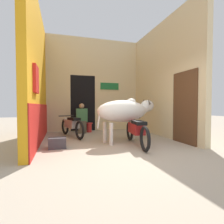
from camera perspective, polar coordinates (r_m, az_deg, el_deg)
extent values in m
plane|color=tan|center=(3.96, 5.90, -14.11)|extent=(30.00, 30.00, 0.00)
cube|color=orange|center=(5.75, -23.38, 11.36)|extent=(0.18, 4.23, 4.10)
cube|color=red|center=(5.69, -22.17, -3.42)|extent=(0.03, 4.23, 1.15)
cube|color=red|center=(4.53, -23.64, 9.75)|extent=(0.08, 0.56, 0.64)
cube|color=beige|center=(8.26, -6.00, 17.22)|extent=(4.07, 0.18, 1.67)
cube|color=beige|center=(7.84, -17.06, 2.80)|extent=(1.00, 0.18, 2.43)
cube|color=beige|center=(8.23, 1.17, 2.85)|extent=(2.00, 0.18, 2.43)
cube|color=black|center=(8.26, -9.82, 2.82)|extent=(1.07, 0.90, 2.43)
cube|color=#196633|center=(8.08, -0.79, 8.40)|extent=(0.85, 0.03, 0.31)
cube|color=beige|center=(6.74, 16.05, 10.06)|extent=(0.18, 4.23, 4.10)
cube|color=#51331E|center=(5.51, 22.60, 1.36)|extent=(0.05, 1.00, 2.10)
ellipsoid|color=silver|center=(5.31, 3.67, 0.31)|extent=(1.86, 1.11, 0.66)
ellipsoid|color=silver|center=(5.48, 6.28, 3.19)|extent=(0.37, 0.35, 0.24)
cylinder|color=silver|center=(5.80, 10.16, 0.94)|extent=(0.50, 0.41, 0.43)
ellipsoid|color=silver|center=(5.91, 11.42, 1.96)|extent=(0.58, 0.45, 0.38)
cylinder|color=silver|center=(4.89, -4.30, -2.14)|extent=(0.13, 0.07, 0.56)
cylinder|color=silver|center=(5.83, 6.94, -5.76)|extent=(0.11, 0.11, 0.62)
cylinder|color=silver|center=(5.54, 9.39, -6.19)|extent=(0.11, 0.11, 0.62)
cylinder|color=silver|center=(5.24, -2.42, -6.63)|extent=(0.11, 0.11, 0.62)
cylinder|color=silver|center=(4.91, -0.27, -7.21)|extent=(0.11, 0.11, 0.62)
cone|color=#473D33|center=(5.98, 10.23, 3.35)|extent=(0.11, 0.16, 0.21)
cone|color=#473D33|center=(5.78, 11.99, 3.38)|extent=(0.11, 0.16, 0.21)
torus|color=black|center=(4.28, 10.69, -8.62)|extent=(0.16, 0.63, 0.62)
torus|color=black|center=(5.61, 5.82, -6.06)|extent=(0.16, 0.63, 0.62)
cube|color=maroon|center=(4.92, 7.93, -5.30)|extent=(0.38, 0.80, 0.28)
cube|color=black|center=(4.70, 8.69, -3.44)|extent=(0.34, 0.65, 0.09)
cylinder|color=black|center=(5.42, 6.26, -1.94)|extent=(0.58, 0.11, 0.03)
sphere|color=silver|center=(5.52, 5.98, -3.46)|extent=(0.15, 0.15, 0.15)
torus|color=black|center=(5.78, -10.53, -5.89)|extent=(0.27, 0.61, 0.61)
torus|color=black|center=(6.99, -15.07, -4.55)|extent=(0.27, 0.61, 0.61)
cube|color=#9E9993|center=(6.36, -13.03, -3.73)|extent=(0.50, 0.78, 0.28)
cube|color=black|center=(6.16, -12.35, -2.23)|extent=(0.43, 0.63, 0.09)
cylinder|color=black|center=(6.82, -14.68, -1.24)|extent=(0.56, 0.22, 0.03)
sphere|color=silver|center=(6.91, -14.94, -2.47)|extent=(0.15, 0.15, 0.15)
cube|color=brown|center=(7.07, -9.67, -5.35)|extent=(0.31, 0.14, 0.39)
cube|color=brown|center=(7.13, -9.77, -3.31)|extent=(0.31, 0.32, 0.11)
cube|color=#386B42|center=(7.18, -9.85, -1.07)|extent=(0.44, 0.20, 0.55)
sphere|color=tan|center=(7.17, -9.87, 1.94)|extent=(0.21, 0.21, 0.21)
cylinder|color=red|center=(7.37, -7.46, -5.17)|extent=(0.21, 0.21, 0.35)
cylinder|color=red|center=(7.35, -7.46, -3.67)|extent=(0.29, 0.29, 0.04)
cube|color=#38383D|center=(4.80, -17.41, -9.61)|extent=(0.44, 0.32, 0.28)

